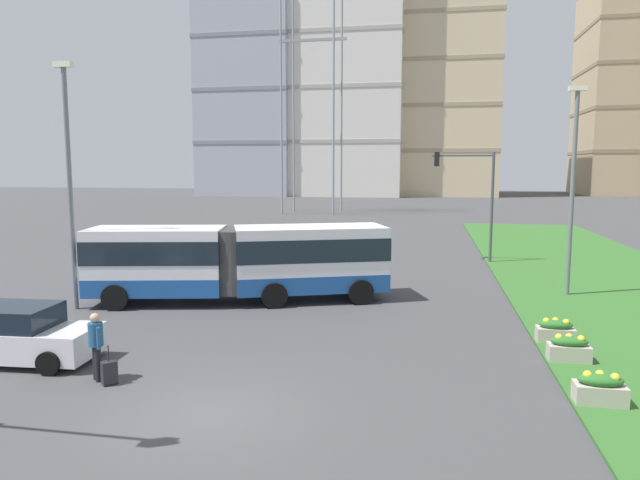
# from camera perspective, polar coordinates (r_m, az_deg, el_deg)

# --- Properties ---
(ground_plane) EXTENTS (260.00, 260.00, 0.00)m
(ground_plane) POSITION_cam_1_polar(r_m,az_deg,el_deg) (13.37, -10.99, -16.54)
(ground_plane) COLOR #424244
(articulated_bus) EXTENTS (11.93, 5.77, 3.00)m
(articulated_bus) POSITION_cam_1_polar(r_m,az_deg,el_deg) (23.27, -7.94, -2.03)
(articulated_bus) COLOR white
(articulated_bus) RESTS_ON ground
(car_white_van) EXTENTS (4.51, 2.26, 1.58)m
(car_white_van) POSITION_cam_1_polar(r_m,az_deg,el_deg) (18.19, -27.99, -8.31)
(car_white_van) COLOR silver
(car_white_van) RESTS_ON ground
(pedestrian_crossing) EXTENTS (0.45, 0.43, 1.74)m
(pedestrian_crossing) POSITION_cam_1_polar(r_m,az_deg,el_deg) (15.71, -21.32, -9.38)
(pedestrian_crossing) COLOR black
(pedestrian_crossing) RESTS_ON ground
(rolling_suitcase) EXTENTS (0.42, 0.43, 0.97)m
(rolling_suitcase) POSITION_cam_1_polar(r_m,az_deg,el_deg) (15.53, -20.16, -12.20)
(rolling_suitcase) COLOR #232328
(rolling_suitcase) RESTS_ON ground
(flower_planter_0) EXTENTS (1.10, 0.56, 0.74)m
(flower_planter_0) POSITION_cam_1_polar(r_m,az_deg,el_deg) (14.75, 26.00, -13.07)
(flower_planter_0) COLOR #B7AD9E
(flower_planter_0) RESTS_ON grass_median
(flower_planter_1) EXTENTS (1.10, 0.56, 0.74)m
(flower_planter_1) POSITION_cam_1_polar(r_m,az_deg,el_deg) (17.46, 23.45, -9.81)
(flower_planter_1) COLOR #B7AD9E
(flower_planter_1) RESTS_ON grass_median
(flower_planter_2) EXTENTS (1.10, 0.56, 0.74)m
(flower_planter_2) POSITION_cam_1_polar(r_m,az_deg,el_deg) (19.09, 22.30, -8.32)
(flower_planter_2) COLOR #B7AD9E
(flower_planter_2) RESTS_ON grass_median
(traffic_light_far_right) EXTENTS (3.46, 0.28, 6.23)m
(traffic_light_far_right) POSITION_cam_1_polar(r_m,az_deg,el_deg) (33.45, 14.89, 5.03)
(traffic_light_far_right) COLOR #474C51
(traffic_light_far_right) RESTS_ON ground
(streetlight_left) EXTENTS (0.70, 0.28, 9.16)m
(streetlight_left) POSITION_cam_1_polar(r_m,az_deg,el_deg) (23.38, -23.59, 5.79)
(streetlight_left) COLOR slate
(streetlight_left) RESTS_ON ground
(streetlight_median) EXTENTS (0.70, 0.28, 8.61)m
(streetlight_median) POSITION_cam_1_polar(r_m,az_deg,el_deg) (25.80, 23.77, 5.24)
(streetlight_median) COLOR slate
(streetlight_median) RESTS_ON ground
(apartment_tower_west) EXTENTS (18.14, 14.73, 38.70)m
(apartment_tower_west) POSITION_cam_1_polar(r_m,az_deg,el_deg) (116.10, -6.94, 14.06)
(apartment_tower_west) COLOR #9EA3AD
(apartment_tower_west) RESTS_ON ground
(apartment_tower_westcentre) EXTENTS (22.01, 18.60, 48.83)m
(apartment_tower_westcentre) POSITION_cam_1_polar(r_m,az_deg,el_deg) (115.80, 2.69, 16.65)
(apartment_tower_westcentre) COLOR silver
(apartment_tower_westcentre) RESTS_ON ground
(apartment_tower_centre) EXTENTS (17.79, 18.59, 40.74)m
(apartment_tower_centre) POSITION_cam_1_polar(r_m,az_deg,el_deg) (117.83, 12.78, 14.33)
(apartment_tower_centre) COLOR beige
(apartment_tower_centre) RESTS_ON ground
(apartment_tower_eastcentre) EXTENTS (15.99, 20.18, 40.35)m
(apartment_tower_eastcentre) POSITION_cam_1_polar(r_m,az_deg,el_deg) (132.60, 27.99, 12.78)
(apartment_tower_eastcentre) COLOR tan
(apartment_tower_eastcentre) RESTS_ON ground
(transmission_pylon) EXTENTS (9.00, 6.24, 30.59)m
(transmission_pylon) POSITION_cam_1_polar(r_m,az_deg,el_deg) (69.81, -0.76, 16.54)
(transmission_pylon) COLOR gray
(transmission_pylon) RESTS_ON ground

